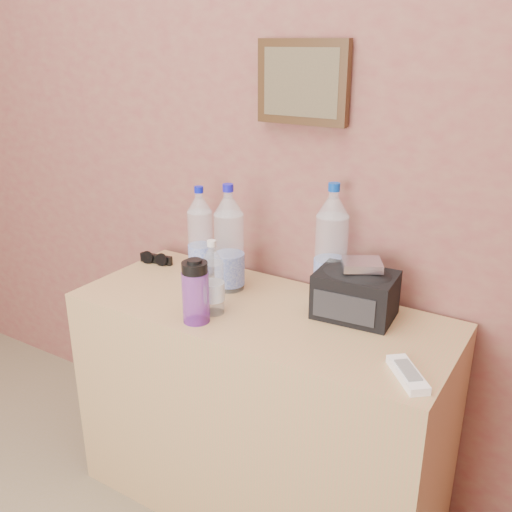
{
  "coord_description": "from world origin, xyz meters",
  "views": [
    {
      "loc": [
        0.97,
        0.38,
        1.52
      ],
      "look_at": [
        0.14,
        1.71,
        0.92
      ],
      "focal_mm": 40.0,
      "sensor_mm": 36.0,
      "label": 1
    }
  ],
  "objects_px": {
    "foil_packet": "(362,265)",
    "sunglasses": "(156,259)",
    "pet_small": "(213,282)",
    "nalgene_bottle": "(196,291)",
    "pet_large_a": "(229,244)",
    "dresser": "(260,409)",
    "pet_large_c": "(331,248)",
    "toiletry_bag": "(356,292)",
    "pet_large_b": "(200,237)",
    "ac_remote": "(408,374)"
  },
  "relations": [
    {
      "from": "pet_small",
      "to": "ac_remote",
      "type": "relative_size",
      "value": 1.46
    },
    {
      "from": "pet_small",
      "to": "toiletry_bag",
      "type": "height_order",
      "value": "pet_small"
    },
    {
      "from": "pet_large_a",
      "to": "nalgene_bottle",
      "type": "bearing_deg",
      "value": -78.06
    },
    {
      "from": "pet_large_b",
      "to": "foil_packet",
      "type": "xyz_separation_m",
      "value": [
        0.6,
        -0.02,
        0.03
      ]
    },
    {
      "from": "foil_packet",
      "to": "sunglasses",
      "type": "bearing_deg",
      "value": 179.19
    },
    {
      "from": "nalgene_bottle",
      "to": "toiletry_bag",
      "type": "relative_size",
      "value": 0.85
    },
    {
      "from": "pet_large_c",
      "to": "ac_remote",
      "type": "distance_m",
      "value": 0.52
    },
    {
      "from": "nalgene_bottle",
      "to": "sunglasses",
      "type": "xyz_separation_m",
      "value": [
        -0.41,
        0.29,
        -0.08
      ]
    },
    {
      "from": "pet_small",
      "to": "toiletry_bag",
      "type": "bearing_deg",
      "value": 28.99
    },
    {
      "from": "pet_large_b",
      "to": "pet_small",
      "type": "height_order",
      "value": "pet_large_b"
    },
    {
      "from": "pet_large_b",
      "to": "nalgene_bottle",
      "type": "distance_m",
      "value": 0.36
    },
    {
      "from": "ac_remote",
      "to": "pet_large_a",
      "type": "bearing_deg",
      "value": -148.27
    },
    {
      "from": "pet_small",
      "to": "nalgene_bottle",
      "type": "xyz_separation_m",
      "value": [
        -0.01,
        -0.07,
        -0.01
      ]
    },
    {
      "from": "pet_large_c",
      "to": "toiletry_bag",
      "type": "height_order",
      "value": "pet_large_c"
    },
    {
      "from": "dresser",
      "to": "toiletry_bag",
      "type": "bearing_deg",
      "value": 22.04
    },
    {
      "from": "pet_large_b",
      "to": "dresser",
      "type": "bearing_deg",
      "value": -21.37
    },
    {
      "from": "pet_large_c",
      "to": "toiletry_bag",
      "type": "relative_size",
      "value": 1.63
    },
    {
      "from": "ac_remote",
      "to": "toiletry_bag",
      "type": "relative_size",
      "value": 0.69
    },
    {
      "from": "sunglasses",
      "to": "nalgene_bottle",
      "type": "bearing_deg",
      "value": -44.55
    },
    {
      "from": "sunglasses",
      "to": "toiletry_bag",
      "type": "relative_size",
      "value": 0.56
    },
    {
      "from": "dresser",
      "to": "nalgene_bottle",
      "type": "height_order",
      "value": "nalgene_bottle"
    },
    {
      "from": "pet_large_b",
      "to": "pet_small",
      "type": "bearing_deg",
      "value": -46.22
    },
    {
      "from": "pet_large_c",
      "to": "ac_remote",
      "type": "xyz_separation_m",
      "value": [
        0.37,
        -0.33,
        -0.15
      ]
    },
    {
      "from": "pet_large_a",
      "to": "pet_large_c",
      "type": "distance_m",
      "value": 0.33
    },
    {
      "from": "pet_small",
      "to": "dresser",
      "type": "bearing_deg",
      "value": 43.03
    },
    {
      "from": "dresser",
      "to": "nalgene_bottle",
      "type": "xyz_separation_m",
      "value": [
        -0.11,
        -0.17,
        0.47
      ]
    },
    {
      "from": "pet_small",
      "to": "nalgene_bottle",
      "type": "distance_m",
      "value": 0.07
    },
    {
      "from": "dresser",
      "to": "foil_packet",
      "type": "bearing_deg",
      "value": 21.37
    },
    {
      "from": "nalgene_bottle",
      "to": "pet_large_c",
      "type": "bearing_deg",
      "value": 54.6
    },
    {
      "from": "pet_small",
      "to": "toiletry_bag",
      "type": "distance_m",
      "value": 0.43
    },
    {
      "from": "pet_large_a",
      "to": "pet_large_b",
      "type": "height_order",
      "value": "pet_large_a"
    },
    {
      "from": "dresser",
      "to": "ac_remote",
      "type": "bearing_deg",
      "value": -15.22
    },
    {
      "from": "pet_large_a",
      "to": "pet_large_c",
      "type": "xyz_separation_m",
      "value": [
        0.31,
        0.11,
        0.01
      ]
    },
    {
      "from": "pet_large_b",
      "to": "toiletry_bag",
      "type": "height_order",
      "value": "pet_large_b"
    },
    {
      "from": "pet_large_a",
      "to": "dresser",
      "type": "bearing_deg",
      "value": -25.31
    },
    {
      "from": "pet_large_b",
      "to": "pet_large_c",
      "type": "relative_size",
      "value": 0.85
    },
    {
      "from": "dresser",
      "to": "ac_remote",
      "type": "height_order",
      "value": "ac_remote"
    },
    {
      "from": "dresser",
      "to": "ac_remote",
      "type": "distance_m",
      "value": 0.65
    },
    {
      "from": "nalgene_bottle",
      "to": "sunglasses",
      "type": "bearing_deg",
      "value": 144.73
    },
    {
      "from": "nalgene_bottle",
      "to": "ac_remote",
      "type": "xyz_separation_m",
      "value": [
        0.62,
        0.03,
        -0.08
      ]
    },
    {
      "from": "dresser",
      "to": "toiletry_bag",
      "type": "height_order",
      "value": "toiletry_bag"
    },
    {
      "from": "pet_large_a",
      "to": "nalgene_bottle",
      "type": "xyz_separation_m",
      "value": [
        0.05,
        -0.25,
        -0.06
      ]
    },
    {
      "from": "pet_large_c",
      "to": "foil_packet",
      "type": "height_order",
      "value": "pet_large_c"
    },
    {
      "from": "pet_small",
      "to": "toiletry_bag",
      "type": "relative_size",
      "value": 1.01
    },
    {
      "from": "foil_packet",
      "to": "dresser",
      "type": "bearing_deg",
      "value": -158.63
    },
    {
      "from": "pet_large_a",
      "to": "pet_large_c",
      "type": "relative_size",
      "value": 0.95
    },
    {
      "from": "pet_large_c",
      "to": "pet_small",
      "type": "distance_m",
      "value": 0.39
    },
    {
      "from": "pet_large_b",
      "to": "nalgene_bottle",
      "type": "xyz_separation_m",
      "value": [
        0.2,
        -0.29,
        -0.04
      ]
    },
    {
      "from": "pet_small",
      "to": "sunglasses",
      "type": "height_order",
      "value": "pet_small"
    },
    {
      "from": "ac_remote",
      "to": "foil_packet",
      "type": "xyz_separation_m",
      "value": [
        -0.23,
        0.25,
        0.16
      ]
    }
  ]
}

